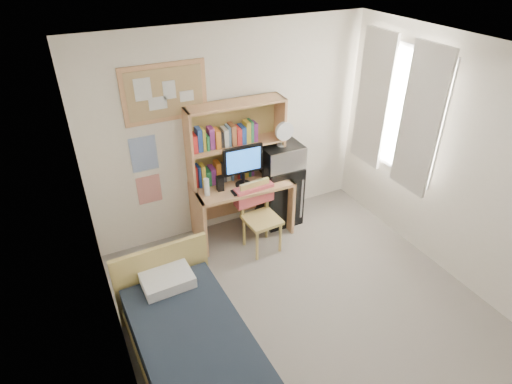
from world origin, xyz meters
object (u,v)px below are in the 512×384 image
desk_fan (282,134)px  mini_fridge (279,193)px  desk_chair (262,219)px  monitor (243,166)px  desk (242,208)px  speaker_right (266,173)px  bulletin_board (165,93)px  speaker_left (220,183)px  microwave (281,156)px  bed (199,360)px

desk_fan → mini_fridge: bearing=90.0°
desk_chair → mini_fridge: (0.49, 0.46, -0.02)m
monitor → desk_chair: bearing=-74.4°
desk → desk_fan: (0.57, 0.04, 0.90)m
desk_chair → speaker_right: (0.22, 0.33, 0.41)m
bulletin_board → desk_fan: (1.32, -0.27, -0.64)m
speaker_left → microwave: 0.89m
desk → monitor: bearing=-90.0°
desk_chair → monitor: bearing=99.9°
mini_fridge → bed: bearing=-133.7°
speaker_left → microwave: microwave is taller
mini_fridge → desk_chair: bearing=-136.1°
desk → desk_chair: bearing=-76.7°
mini_fridge → desk_fan: desk_fan is taller
bulletin_board → monitor: bearing=-26.2°
desk → speaker_right: 0.56m
microwave → desk: bearing=-175.6°
bulletin_board → microwave: bulletin_board is taller
bulletin_board → mini_fridge: 2.02m
speaker_left → microwave: bearing=7.9°
speaker_right → microwave: size_ratio=0.37×
microwave → desk_fan: (0.00, 0.00, 0.29)m
desk_chair → mini_fridge: 0.68m
desk → bed: bearing=-122.4°
speaker_left → bulletin_board: bearing=143.9°
speaker_left → speaker_right: size_ratio=1.00×
mini_fridge → bed: mini_fridge is taller
bulletin_board → speaker_left: (0.45, -0.36, -1.07)m
bed → microwave: bearing=43.7°
mini_fridge → speaker_right: bearing=-154.1°
desk_fan → microwave: bearing=0.0°
bed → speaker_right: bearing=46.6°
mini_fridge → bed: (-1.82, -1.86, -0.16)m
bulletin_board → desk: bulletin_board is taller
desk_chair → desk_fan: size_ratio=3.01×
speaker_right → microwave: (0.27, 0.11, 0.13)m
bed → speaker_right: size_ratio=9.90×
bulletin_board → speaker_left: 1.21m
desk → desk_chair: (0.08, -0.41, 0.06)m
bulletin_board → bed: bearing=-103.3°
monitor → speaker_right: bearing=-0.0°
speaker_left → desk_fan: bearing=7.9°
speaker_right → desk_fan: (0.27, 0.11, 0.43)m
mini_fridge → microwave: bearing=-90.0°
speaker_left → desk_fan: size_ratio=0.63×
desk_chair → monitor: (-0.08, 0.35, 0.58)m
desk → speaker_right: size_ratio=6.52×
desk_chair → desk_fan: (0.49, 0.44, 0.83)m
desk → monitor: size_ratio=2.32×
desk_chair → desk_fan: desk_fan is taller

